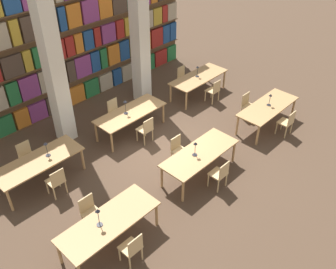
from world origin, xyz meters
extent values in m
plane|color=#4C3828|center=(0.00, 0.00, 0.00)|extent=(40.00, 40.00, 0.00)
cube|color=brown|center=(0.00, 4.36, 2.75)|extent=(10.30, 0.06, 5.50)
cube|color=brown|center=(0.00, 4.36, 0.01)|extent=(10.30, 0.35, 0.03)
cube|color=#236B38|center=(-2.95, 4.33, 0.36)|extent=(0.56, 0.20, 0.66)
cube|color=orange|center=(-2.35, 4.33, 0.36)|extent=(0.48, 0.20, 0.66)
cube|color=#84387A|center=(-1.77, 4.33, 0.36)|extent=(0.63, 0.20, 0.66)
cube|color=#47382D|center=(-1.21, 4.33, 0.36)|extent=(0.43, 0.20, 0.66)
cube|color=navy|center=(-0.76, 4.33, 0.36)|extent=(0.32, 0.20, 0.66)
cube|color=orange|center=(-0.21, 4.33, 0.36)|extent=(0.68, 0.20, 0.66)
cube|color=#236B38|center=(0.49, 4.33, 0.36)|extent=(0.60, 0.20, 0.66)
cube|color=tan|center=(1.16, 4.33, 0.36)|extent=(0.59, 0.20, 0.66)
cube|color=navy|center=(1.73, 4.33, 0.36)|extent=(0.40, 0.20, 0.66)
cube|color=tan|center=(2.32, 4.33, 0.36)|extent=(0.69, 0.20, 0.66)
cube|color=orange|center=(2.98, 4.33, 0.36)|extent=(0.51, 0.20, 0.66)
cube|color=#236B38|center=(3.52, 4.33, 0.36)|extent=(0.48, 0.20, 0.66)
cube|color=maroon|center=(4.17, 4.33, 0.36)|extent=(0.69, 0.20, 0.66)
cube|color=#236B38|center=(4.83, 4.33, 0.36)|extent=(0.54, 0.20, 0.66)
cube|color=brown|center=(0.00, 4.36, 0.93)|extent=(10.30, 0.35, 0.03)
cube|color=tan|center=(-2.84, 4.33, 1.33)|extent=(0.32, 0.20, 0.76)
cube|color=#236B38|center=(-2.42, 4.33, 1.33)|extent=(0.38, 0.20, 0.76)
cube|color=#84387A|center=(-1.86, 4.33, 1.33)|extent=(0.65, 0.20, 0.76)
cube|color=tan|center=(-1.35, 4.33, 1.33)|extent=(0.29, 0.20, 0.76)
cube|color=#B7932D|center=(-0.81, 4.33, 1.33)|extent=(0.66, 0.20, 0.76)
cube|color=#47382D|center=(-0.26, 4.33, 1.33)|extent=(0.30, 0.20, 0.76)
cube|color=#84387A|center=(0.24, 4.33, 1.33)|extent=(0.65, 0.20, 0.76)
cube|color=navy|center=(0.78, 4.33, 1.33)|extent=(0.37, 0.20, 0.76)
cube|color=#236B38|center=(1.17, 4.33, 1.33)|extent=(0.28, 0.20, 0.76)
cube|color=orange|center=(1.65, 4.33, 1.33)|extent=(0.53, 0.20, 0.76)
cube|color=navy|center=(2.18, 4.33, 1.33)|extent=(0.46, 0.20, 0.76)
cube|color=#B7932D|center=(2.64, 4.33, 1.33)|extent=(0.32, 0.20, 0.76)
cube|color=tan|center=(3.05, 4.33, 1.33)|extent=(0.40, 0.20, 0.76)
cube|color=orange|center=(3.42, 4.33, 1.33)|extent=(0.27, 0.20, 0.76)
cube|color=maroon|center=(3.95, 4.33, 1.33)|extent=(0.64, 0.20, 0.76)
cube|color=navy|center=(4.50, 4.33, 1.33)|extent=(0.39, 0.20, 0.76)
cube|color=navy|center=(4.92, 4.33, 1.33)|extent=(0.36, 0.20, 0.76)
cube|color=brown|center=(0.00, 4.36, 1.85)|extent=(10.30, 0.35, 0.03)
cube|color=#47382D|center=(-2.22, 4.33, 2.20)|extent=(0.66, 0.20, 0.68)
cube|color=#B7932D|center=(-1.72, 4.33, 2.20)|extent=(0.27, 0.20, 0.68)
cube|color=#236B38|center=(-1.23, 4.33, 2.20)|extent=(0.57, 0.20, 0.68)
cube|color=maroon|center=(-0.62, 4.33, 2.20)|extent=(0.51, 0.20, 0.68)
cube|color=maroon|center=(-0.16, 4.33, 2.20)|extent=(0.32, 0.20, 0.68)
cube|color=orange|center=(0.20, 4.33, 2.20)|extent=(0.31, 0.20, 0.68)
cube|color=navy|center=(0.61, 4.33, 2.20)|extent=(0.39, 0.20, 0.68)
cube|color=maroon|center=(0.99, 4.33, 2.20)|extent=(0.26, 0.20, 0.68)
cube|color=#84387A|center=(1.50, 4.33, 2.20)|extent=(0.60, 0.20, 0.68)
cube|color=maroon|center=(2.04, 4.33, 2.20)|extent=(0.34, 0.20, 0.68)
cube|color=#B7932D|center=(2.42, 4.33, 2.20)|extent=(0.29, 0.20, 0.68)
cube|color=#236B38|center=(2.87, 4.33, 2.20)|extent=(0.56, 0.20, 0.68)
cube|color=tan|center=(3.45, 4.33, 2.20)|extent=(0.55, 0.20, 0.68)
cube|color=#B7932D|center=(4.00, 4.33, 2.20)|extent=(0.46, 0.20, 0.68)
cube|color=maroon|center=(4.42, 4.33, 2.20)|extent=(0.28, 0.20, 0.68)
cube|color=tan|center=(4.85, 4.33, 2.20)|extent=(0.51, 0.20, 0.68)
cube|color=brown|center=(0.00, 4.36, 2.77)|extent=(10.30, 0.35, 0.03)
cube|color=tan|center=(-2.31, 4.33, 3.16)|extent=(0.42, 0.20, 0.77)
cube|color=#B7932D|center=(-1.89, 4.33, 3.16)|extent=(0.28, 0.20, 0.77)
cube|color=#47382D|center=(-1.39, 4.33, 3.16)|extent=(0.56, 0.20, 0.77)
cube|color=#47382D|center=(-0.77, 4.33, 3.16)|extent=(0.60, 0.20, 0.77)
cube|color=navy|center=(-0.27, 4.33, 3.16)|extent=(0.25, 0.20, 0.77)
cube|color=orange|center=(0.18, 4.33, 3.16)|extent=(0.52, 0.20, 0.77)
cube|color=#84387A|center=(0.84, 4.33, 3.16)|extent=(0.64, 0.20, 0.77)
cube|color=orange|center=(1.47, 4.33, 3.16)|extent=(0.56, 0.20, 0.77)
cube|color=#47382D|center=(2.12, 4.33, 3.16)|extent=(0.64, 0.20, 0.77)
cube|color=brown|center=(0.00, 4.36, 3.68)|extent=(10.30, 0.35, 0.03)
cube|color=navy|center=(-1.77, 4.33, 4.03)|extent=(0.50, 0.20, 0.67)
cube|color=silver|center=(-1.68, 2.78, 3.00)|extent=(0.49, 0.49, 6.00)
cube|color=silver|center=(1.68, 2.78, 3.00)|extent=(0.49, 0.49, 6.00)
cube|color=tan|center=(-3.34, -1.50, 0.75)|extent=(2.39, 0.93, 0.04)
cylinder|color=tan|center=(-2.22, -1.88, 0.36)|extent=(0.07, 0.07, 0.73)
cylinder|color=tan|center=(-4.45, -1.12, 0.36)|extent=(0.07, 0.07, 0.73)
cylinder|color=tan|center=(-2.22, -1.12, 0.36)|extent=(0.07, 0.07, 0.73)
cylinder|color=tan|center=(-3.51, -2.01, 0.21)|extent=(0.04, 0.04, 0.43)
cylinder|color=tan|center=(-3.15, -2.01, 0.21)|extent=(0.04, 0.04, 0.43)
cylinder|color=tan|center=(-3.51, -2.35, 0.21)|extent=(0.04, 0.04, 0.43)
cylinder|color=tan|center=(-3.15, -2.35, 0.21)|extent=(0.04, 0.04, 0.43)
cube|color=tan|center=(-3.33, -2.18, 0.45)|extent=(0.42, 0.40, 0.04)
cube|color=tan|center=(-3.33, -2.37, 0.68)|extent=(0.40, 0.03, 0.42)
cylinder|color=tan|center=(-3.15, -0.99, 0.21)|extent=(0.04, 0.04, 0.43)
cylinder|color=tan|center=(-3.51, -0.99, 0.21)|extent=(0.04, 0.04, 0.43)
cylinder|color=tan|center=(-3.15, -0.65, 0.21)|extent=(0.04, 0.04, 0.43)
cylinder|color=tan|center=(-3.51, -0.65, 0.21)|extent=(0.04, 0.04, 0.43)
cube|color=tan|center=(-3.33, -0.82, 0.45)|extent=(0.42, 0.40, 0.04)
cube|color=tan|center=(-3.33, -0.63, 0.68)|extent=(0.40, 0.03, 0.42)
cylinder|color=#232328|center=(-3.55, -1.45, 0.78)|extent=(0.14, 0.14, 0.01)
cylinder|color=#232328|center=(-3.55, -1.45, 0.99)|extent=(0.02, 0.02, 0.42)
cone|color=#232328|center=(-3.55, -1.45, 1.24)|extent=(0.11, 0.11, 0.07)
cube|color=tan|center=(-0.08, -1.43, 0.75)|extent=(2.39, 0.93, 0.04)
cylinder|color=tan|center=(-1.19, -1.81, 0.36)|extent=(0.07, 0.07, 0.73)
cylinder|color=tan|center=(1.04, -1.81, 0.36)|extent=(0.07, 0.07, 0.73)
cylinder|color=tan|center=(-1.19, -1.05, 0.36)|extent=(0.07, 0.07, 0.73)
cylinder|color=tan|center=(1.04, -1.05, 0.36)|extent=(0.07, 0.07, 0.73)
cylinder|color=tan|center=(-0.30, -1.94, 0.21)|extent=(0.04, 0.04, 0.43)
cylinder|color=tan|center=(0.06, -1.94, 0.21)|extent=(0.04, 0.04, 0.43)
cylinder|color=tan|center=(-0.30, -2.28, 0.21)|extent=(0.04, 0.04, 0.43)
cylinder|color=tan|center=(0.06, -2.28, 0.21)|extent=(0.04, 0.04, 0.43)
cube|color=tan|center=(-0.12, -2.11, 0.45)|extent=(0.42, 0.40, 0.04)
cube|color=tan|center=(-0.12, -2.30, 0.68)|extent=(0.40, 0.03, 0.42)
cylinder|color=tan|center=(0.06, -0.92, 0.21)|extent=(0.04, 0.04, 0.43)
cylinder|color=tan|center=(-0.30, -0.92, 0.21)|extent=(0.04, 0.04, 0.43)
cylinder|color=tan|center=(0.06, -0.58, 0.21)|extent=(0.04, 0.04, 0.43)
cylinder|color=tan|center=(-0.30, -0.58, 0.21)|extent=(0.04, 0.04, 0.43)
cube|color=tan|center=(-0.12, -0.75, 0.45)|extent=(0.42, 0.40, 0.04)
cube|color=tan|center=(-0.12, -0.56, 0.68)|extent=(0.40, 0.03, 0.42)
cylinder|color=#232328|center=(-0.25, -1.40, 0.78)|extent=(0.14, 0.14, 0.01)
cylinder|color=#232328|center=(-0.25, -1.40, 0.96)|extent=(0.02, 0.02, 0.36)
cone|color=#232328|center=(-0.25, -1.40, 1.18)|extent=(0.11, 0.11, 0.07)
cube|color=tan|center=(3.33, -1.49, 0.75)|extent=(2.39, 0.93, 0.04)
cylinder|color=tan|center=(2.22, -1.88, 0.36)|extent=(0.07, 0.07, 0.73)
cylinder|color=tan|center=(4.45, -1.88, 0.36)|extent=(0.07, 0.07, 0.73)
cylinder|color=tan|center=(2.22, -1.11, 0.36)|extent=(0.07, 0.07, 0.73)
cylinder|color=tan|center=(4.45, -1.11, 0.36)|extent=(0.07, 0.07, 0.73)
cylinder|color=tan|center=(3.15, -2.01, 0.21)|extent=(0.04, 0.04, 0.43)
cylinder|color=tan|center=(3.51, -2.01, 0.21)|extent=(0.04, 0.04, 0.43)
cylinder|color=tan|center=(3.15, -2.35, 0.21)|extent=(0.04, 0.04, 0.43)
cylinder|color=tan|center=(3.51, -2.35, 0.21)|extent=(0.04, 0.04, 0.43)
cube|color=tan|center=(3.33, -2.18, 0.45)|extent=(0.42, 0.40, 0.04)
cube|color=tan|center=(3.33, -2.36, 0.68)|extent=(0.40, 0.03, 0.42)
cylinder|color=tan|center=(3.51, -0.98, 0.21)|extent=(0.04, 0.04, 0.43)
cylinder|color=tan|center=(3.15, -0.98, 0.21)|extent=(0.04, 0.04, 0.43)
cylinder|color=tan|center=(3.51, -0.64, 0.21)|extent=(0.04, 0.04, 0.43)
cylinder|color=tan|center=(3.15, -0.64, 0.21)|extent=(0.04, 0.04, 0.43)
cube|color=tan|center=(3.33, -0.81, 0.45)|extent=(0.42, 0.40, 0.04)
cube|color=tan|center=(3.33, -0.63, 0.68)|extent=(0.40, 0.03, 0.42)
cylinder|color=#232328|center=(3.38, -1.48, 0.78)|extent=(0.14, 0.14, 0.01)
cylinder|color=#232328|center=(3.38, -1.48, 0.95)|extent=(0.02, 0.02, 0.34)
cone|color=#232328|center=(3.38, -1.48, 1.16)|extent=(0.11, 0.11, 0.07)
cube|color=tan|center=(-3.33, 1.50, 0.75)|extent=(2.39, 0.93, 0.04)
cylinder|color=tan|center=(-4.45, 1.11, 0.36)|extent=(0.07, 0.07, 0.73)
cylinder|color=tan|center=(-2.22, 1.11, 0.36)|extent=(0.07, 0.07, 0.73)
cylinder|color=tan|center=(-2.22, 1.88, 0.36)|extent=(0.07, 0.07, 0.73)
cylinder|color=tan|center=(-3.48, 0.98, 0.21)|extent=(0.04, 0.04, 0.43)
cylinder|color=tan|center=(-3.12, 0.98, 0.21)|extent=(0.04, 0.04, 0.43)
cylinder|color=tan|center=(-3.48, 0.64, 0.21)|extent=(0.04, 0.04, 0.43)
cylinder|color=tan|center=(-3.12, 0.64, 0.21)|extent=(0.04, 0.04, 0.43)
cube|color=tan|center=(-3.30, 0.81, 0.45)|extent=(0.42, 0.40, 0.04)
cube|color=tan|center=(-3.30, 0.63, 0.68)|extent=(0.40, 0.03, 0.42)
cylinder|color=tan|center=(-3.12, 2.01, 0.21)|extent=(0.04, 0.04, 0.43)
cylinder|color=tan|center=(-3.48, 2.01, 0.21)|extent=(0.04, 0.04, 0.43)
cylinder|color=tan|center=(-3.12, 2.35, 0.21)|extent=(0.04, 0.04, 0.43)
cylinder|color=tan|center=(-3.48, 2.35, 0.21)|extent=(0.04, 0.04, 0.43)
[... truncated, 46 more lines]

